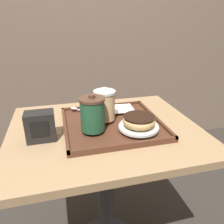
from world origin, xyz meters
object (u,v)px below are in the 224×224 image
object	(u,v)px
spoon	(78,109)
napkin_dispenser	(40,126)
coffee_cup_front	(92,114)
coffee_cup_rear	(105,105)
donut_chocolate_glazed	(139,120)

from	to	relation	value
spoon	napkin_dispenser	bearing A→B (deg)	86.72
napkin_dispenser	coffee_cup_front	bearing A→B (deg)	-2.77
coffee_cup_front	spoon	xyz separation A→B (m)	(-0.04, 0.21, -0.06)
coffee_cup_rear	donut_chocolate_glazed	xyz separation A→B (m)	(0.11, -0.12, -0.03)
coffee_cup_front	coffee_cup_rear	xyz separation A→B (m)	(0.07, 0.08, -0.00)
coffee_cup_front	donut_chocolate_glazed	bearing A→B (deg)	-11.17
spoon	coffee_cup_front	bearing A→B (deg)	134.82
napkin_dispenser	spoon	bearing A→B (deg)	51.75
donut_chocolate_glazed	napkin_dispenser	xyz separation A→B (m)	(-0.38, 0.04, -0.00)
coffee_cup_rear	coffee_cup_front	bearing A→B (deg)	-128.58
coffee_cup_rear	napkin_dispenser	size ratio (longest dim) A/B	1.23
coffee_cup_rear	napkin_dispenser	world-z (taller)	coffee_cup_rear
coffee_cup_rear	napkin_dispenser	bearing A→B (deg)	-164.20
coffee_cup_front	donut_chocolate_glazed	xyz separation A→B (m)	(0.18, -0.04, -0.03)
coffee_cup_front	spoon	bearing A→B (deg)	99.84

